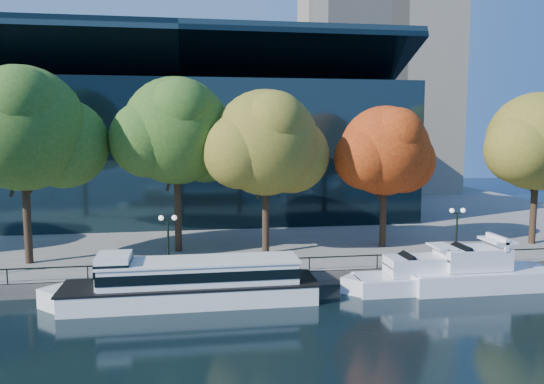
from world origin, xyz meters
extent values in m
plane|color=black|center=(0.00, 0.00, 0.00)|extent=(160.00, 160.00, 0.00)
cube|color=slate|center=(0.00, 36.50, 0.50)|extent=(90.00, 67.00, 1.00)
cube|color=#47443F|center=(0.00, 3.05, 0.50)|extent=(90.00, 0.25, 1.00)
cube|color=black|center=(0.00, 3.25, 1.95)|extent=(88.20, 0.08, 0.08)
cube|color=black|center=(0.00, 3.25, 1.45)|extent=(0.07, 0.07, 0.90)
cube|color=black|center=(-4.00, 32.00, 8.00)|extent=(50.00, 24.00, 16.00)
cube|color=black|center=(-4.00, 28.00, 17.50)|extent=(50.00, 17.14, 7.86)
cube|color=tan|center=(28.00, 55.00, 32.50)|extent=(22.00, 22.00, 65.00)
cube|color=white|center=(-3.25, 0.62, 0.61)|extent=(15.64, 3.80, 1.23)
cube|color=black|center=(-3.25, 0.62, 1.25)|extent=(15.95, 3.87, 0.13)
cube|color=white|center=(-11.07, 0.62, 0.61)|extent=(3.14, 3.14, 1.23)
cube|color=white|center=(-2.69, 0.62, 1.95)|extent=(12.20, 3.11, 1.34)
cube|color=black|center=(-2.69, 0.62, 2.01)|extent=(12.35, 3.19, 0.61)
cube|color=white|center=(-2.69, 0.62, 2.68)|extent=(12.51, 3.27, 0.11)
cube|color=white|center=(-7.94, 0.62, 2.29)|extent=(2.01, 2.66, 2.01)
cube|color=black|center=(-7.94, 0.62, 2.51)|extent=(2.07, 2.73, 0.78)
cube|color=white|center=(12.46, 0.73, 0.55)|extent=(9.63, 2.75, 1.10)
cube|color=white|center=(7.64, 0.73, 0.55)|extent=(2.11, 2.11, 1.10)
cube|color=white|center=(12.46, 0.73, 1.12)|extent=(9.44, 2.70, 0.07)
cube|color=white|center=(11.98, 0.73, 1.79)|extent=(4.33, 2.06, 1.19)
cube|color=black|center=(10.73, 0.73, 1.88)|extent=(1.90, 1.98, 1.50)
cube|color=white|center=(13.61, 0.73, 2.66)|extent=(0.23, 2.15, 0.73)
cube|color=white|center=(13.61, 0.73, 3.03)|extent=(1.28, 2.15, 0.14)
cube|color=white|center=(16.34, 0.48, 0.67)|extent=(10.12, 3.15, 1.35)
cube|color=white|center=(11.28, 0.48, 0.67)|extent=(2.48, 2.48, 1.35)
cube|color=white|center=(16.34, 0.48, 1.37)|extent=(9.92, 3.09, 0.09)
cube|color=white|center=(15.84, 0.48, 2.19)|extent=(4.56, 2.36, 1.46)
cube|color=black|center=(14.52, 0.48, 2.31)|extent=(2.06, 2.27, 1.70)
cube|color=white|center=(17.56, 0.48, 3.26)|extent=(0.28, 2.46, 0.90)
cube|color=white|center=(17.56, 0.48, 3.37)|extent=(1.57, 2.46, 0.17)
cylinder|color=black|center=(-15.18, 8.75, 5.00)|extent=(0.56, 0.56, 8.01)
cylinder|color=black|center=(-14.68, 8.95, 8.15)|extent=(1.25, 1.90, 4.00)
cylinder|color=black|center=(-15.58, 8.45, 7.86)|extent=(1.15, 1.30, 3.58)
sphere|color=#2B5119|center=(-15.18, 8.75, 11.01)|extent=(9.12, 9.12, 9.12)
sphere|color=#2B5119|center=(-12.67, 10.11, 9.87)|extent=(6.84, 6.84, 6.84)
sphere|color=#2B5119|center=(-14.72, 6.92, 12.61)|extent=(5.47, 5.47, 5.47)
cylinder|color=black|center=(-4.21, 11.04, 4.93)|extent=(0.56, 0.56, 7.86)
cylinder|color=black|center=(-3.71, 11.24, 8.02)|extent=(1.23, 1.88, 3.93)
cylinder|color=black|center=(-4.61, 10.74, 7.74)|extent=(1.13, 1.28, 3.51)
sphere|color=#2B5119|center=(-4.21, 11.04, 10.83)|extent=(8.61, 8.61, 8.61)
sphere|color=#2B5119|center=(-1.84, 12.33, 9.75)|extent=(6.46, 6.46, 6.46)
sphere|color=#2B5119|center=(-6.36, 10.18, 10.18)|extent=(6.03, 6.03, 6.03)
sphere|color=#2B5119|center=(-3.78, 9.32, 12.33)|extent=(5.17, 5.17, 5.17)
cylinder|color=black|center=(2.75, 9.10, 4.56)|extent=(0.56, 0.56, 7.12)
cylinder|color=black|center=(3.25, 9.30, 7.35)|extent=(1.15, 1.73, 3.57)
cylinder|color=black|center=(2.35, 8.80, 7.10)|extent=(1.06, 1.19, 3.19)
sphere|color=brown|center=(2.75, 9.10, 9.90)|extent=(8.37, 8.37, 8.37)
sphere|color=brown|center=(5.05, 10.36, 8.85)|extent=(6.27, 6.27, 6.27)
sphere|color=brown|center=(0.65, 8.27, 9.27)|extent=(5.86, 5.86, 5.86)
sphere|color=brown|center=(3.16, 7.43, 11.36)|extent=(5.02, 5.02, 5.02)
cylinder|color=black|center=(13.00, 10.13, 4.27)|extent=(0.56, 0.56, 6.53)
cylinder|color=black|center=(13.50, 10.33, 6.83)|extent=(1.08, 1.62, 3.28)
cylinder|color=black|center=(12.60, 9.83, 6.60)|extent=(1.00, 1.12, 2.93)
sphere|color=maroon|center=(13.00, 10.13, 9.17)|extent=(7.51, 7.51, 7.51)
sphere|color=maroon|center=(15.07, 11.26, 8.23)|extent=(5.64, 5.64, 5.64)
sphere|color=maroon|center=(11.13, 9.38, 8.60)|extent=(5.26, 5.26, 5.26)
sphere|color=maroon|center=(13.38, 8.63, 10.48)|extent=(4.51, 4.51, 4.51)
cylinder|color=black|center=(26.40, 9.20, 4.57)|extent=(0.56, 0.56, 7.13)
cylinder|color=black|center=(26.90, 9.40, 7.37)|extent=(1.15, 1.73, 3.57)
cylinder|color=black|center=(26.00, 8.90, 7.11)|extent=(1.06, 1.19, 3.19)
sphere|color=brown|center=(26.40, 9.20, 9.92)|extent=(8.44, 8.44, 8.44)
sphere|color=brown|center=(24.29, 8.36, 9.28)|extent=(5.91, 5.91, 5.91)
cylinder|color=black|center=(-4.78, 4.50, 2.80)|extent=(0.14, 0.14, 3.60)
cube|color=black|center=(-4.78, 4.50, 4.65)|extent=(0.90, 0.06, 0.06)
sphere|color=white|center=(-5.23, 4.50, 4.85)|extent=(0.36, 0.36, 0.36)
sphere|color=white|center=(-4.33, 4.50, 4.85)|extent=(0.36, 0.36, 0.36)
cylinder|color=black|center=(16.72, 4.50, 2.80)|extent=(0.14, 0.14, 3.60)
cube|color=black|center=(16.72, 4.50, 4.65)|extent=(0.90, 0.06, 0.06)
sphere|color=white|center=(16.27, 4.50, 4.85)|extent=(0.36, 0.36, 0.36)
sphere|color=white|center=(17.17, 4.50, 4.85)|extent=(0.36, 0.36, 0.36)
camera|label=1|loc=(-3.32, -32.35, 10.85)|focal=35.00mm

